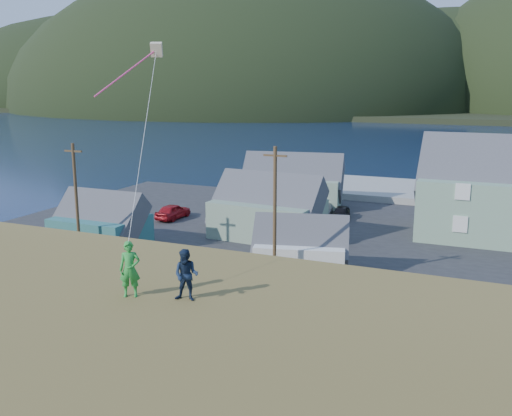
{
  "coord_description": "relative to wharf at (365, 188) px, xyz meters",
  "views": [
    {
      "loc": [
        9.24,
        -32.49,
        13.83
      ],
      "look_at": [
        0.36,
        -11.45,
        8.8
      ],
      "focal_mm": 40.0,
      "sensor_mm": 36.0,
      "label": 1
    }
  ],
  "objects": [
    {
      "name": "parked_cars",
      "position": [
        -5.68,
        -17.5,
        0.39
      ],
      "size": [
        27.37,
        13.2,
        1.57
      ],
      "color": "black",
      "rests_on": "waterfront_lot"
    },
    {
      "name": "kite_flyer_green",
      "position": [
        4.95,
        -58.32,
        7.65
      ],
      "size": [
        0.78,
        0.68,
        1.8
      ],
      "primitive_type": "imported",
      "rotation": [
        0.0,
        0.0,
        0.46
      ],
      "color": "green",
      "rests_on": "hillside"
    },
    {
      "name": "grass_strip",
      "position": [
        6.0,
        -42.0,
        -0.4
      ],
      "size": [
        110.0,
        8.0,
        0.1
      ],
      "primitive_type": "cube",
      "color": "#4C3D19",
      "rests_on": "ground"
    },
    {
      "name": "wharf",
      "position": [
        0.0,
        0.0,
        0.0
      ],
      "size": [
        26.0,
        14.0,
        0.9
      ],
      "primitive_type": "cube",
      "color": "gray",
      "rests_on": "ground"
    },
    {
      "name": "kite_flyer_navy",
      "position": [
        6.75,
        -57.92,
        7.57
      ],
      "size": [
        0.9,
        0.77,
        1.64
      ],
      "primitive_type": "imported",
      "rotation": [
        0.0,
        0.0,
        0.2
      ],
      "color": "#15233C",
      "rests_on": "hillside"
    },
    {
      "name": "utility_poles",
      "position": [
        2.24,
        -38.5,
        4.22
      ],
      "size": [
        35.12,
        0.24,
        9.74
      ],
      "color": "#47331E",
      "rests_on": "waterfront_lot"
    },
    {
      "name": "far_shore",
      "position": [
        6.0,
        290.0,
        0.55
      ],
      "size": [
        900.0,
        320.0,
        2.0
      ],
      "primitive_type": "cube",
      "color": "black",
      "rests_on": "ground"
    },
    {
      "name": "kite_rig",
      "position": [
        2.39,
        -52.67,
        14.44
      ],
      "size": [
        1.89,
        3.26,
        8.88
      ],
      "color": "beige",
      "rests_on": "ground"
    },
    {
      "name": "waterfront_lot",
      "position": [
        6.0,
        -23.0,
        -0.39
      ],
      "size": [
        72.0,
        36.0,
        0.12
      ],
      "primitive_type": "cube",
      "color": "#28282B",
      "rests_on": "ground"
    },
    {
      "name": "shed_palegreen_far",
      "position": [
        -5.5,
        -12.73,
        2.41
      ],
      "size": [
        12.02,
        8.06,
        7.5
      ],
      "rotation": [
        0.0,
        0.0,
        0.17
      ],
      "color": "gray",
      "rests_on": "waterfront_lot"
    },
    {
      "name": "shed_white",
      "position": [
        2.83,
        -34.76,
        1.66
      ],
      "size": [
        7.72,
        6.02,
        5.43
      ],
      "rotation": [
        0.0,
        0.0,
        0.24
      ],
      "color": "silver",
      "rests_on": "waterfront_lot"
    },
    {
      "name": "shed_teal",
      "position": [
        -15.08,
        -34.55,
        1.8
      ],
      "size": [
        7.68,
        5.41,
        6.0
      ],
      "rotation": [
        0.0,
        0.0,
        -0.01
      ],
      "color": "#2A6263",
      "rests_on": "waterfront_lot"
    },
    {
      "name": "ground",
      "position": [
        6.0,
        -40.0,
        -0.45
      ],
      "size": [
        900.0,
        900.0,
        0.0
      ],
      "primitive_type": "plane",
      "color": "#0A1638",
      "rests_on": "ground"
    },
    {
      "name": "shed_palegreen_near",
      "position": [
        -3.28,
        -25.87,
        2.24
      ],
      "size": [
        10.26,
        6.91,
        7.15
      ],
      "rotation": [
        0.0,
        0.0,
        -0.08
      ],
      "color": "gray",
      "rests_on": "waterfront_lot"
    }
  ]
}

